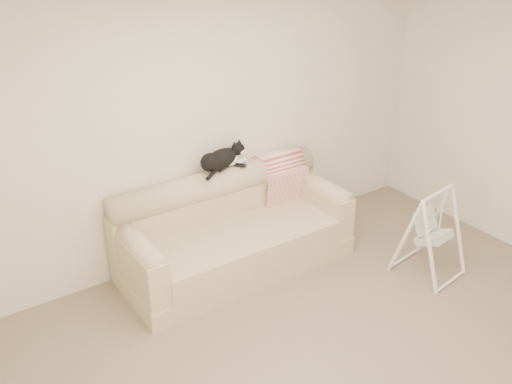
% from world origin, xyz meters
% --- Properties ---
extents(ground_plane, '(5.00, 5.00, 0.00)m').
position_xyz_m(ground_plane, '(0.00, 0.00, 0.00)').
color(ground_plane, '#7C6A51').
rests_on(ground_plane, ground).
extents(room_shell, '(5.04, 4.04, 2.60)m').
position_xyz_m(room_shell, '(0.00, 0.00, 1.53)').
color(room_shell, silver).
rests_on(room_shell, ground).
extents(sofa, '(2.20, 0.93, 0.90)m').
position_xyz_m(sofa, '(-0.05, 1.62, 0.35)').
color(sofa, tan).
rests_on(sofa, ground).
extents(remote_a, '(0.18, 0.13, 0.03)m').
position_xyz_m(remote_a, '(0.02, 1.86, 0.91)').
color(remote_a, black).
rests_on(remote_a, sofa).
extents(remote_b, '(0.15, 0.16, 0.02)m').
position_xyz_m(remote_b, '(0.17, 1.84, 0.91)').
color(remote_b, black).
rests_on(remote_b, sofa).
extents(tuxedo_cat, '(0.57, 0.37, 0.23)m').
position_xyz_m(tuxedo_cat, '(-0.00, 1.85, 1.01)').
color(tuxedo_cat, black).
rests_on(tuxedo_cat, sofa).
extents(throw_blanket, '(0.47, 0.38, 0.58)m').
position_xyz_m(throw_blanket, '(0.67, 1.84, 0.72)').
color(throw_blanket, red).
rests_on(throw_blanket, sofa).
extents(baby_swing, '(0.59, 0.62, 0.85)m').
position_xyz_m(baby_swing, '(1.40, 0.45, 0.42)').
color(baby_swing, white).
rests_on(baby_swing, ground).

